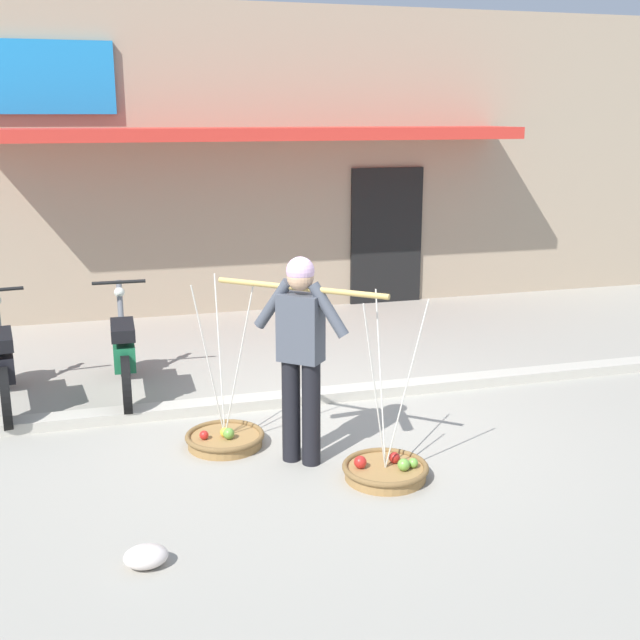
# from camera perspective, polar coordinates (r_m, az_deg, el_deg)

# --- Properties ---
(ground_plane) EXTENTS (90.00, 90.00, 0.00)m
(ground_plane) POSITION_cam_1_polar(r_m,az_deg,el_deg) (7.23, -0.89, -7.85)
(ground_plane) COLOR #9E998C
(sidewalk_curb) EXTENTS (20.00, 0.24, 0.10)m
(sidewalk_curb) POSITION_cam_1_polar(r_m,az_deg,el_deg) (7.84, -2.24, -5.64)
(sidewalk_curb) COLOR #BAB4A5
(sidewalk_curb) RESTS_ON ground
(fruit_vendor) EXTENTS (1.13, 1.00, 1.70)m
(fruit_vendor) POSITION_cam_1_polar(r_m,az_deg,el_deg) (6.27, -1.39, -1.94)
(fruit_vendor) COLOR black
(fruit_vendor) RESTS_ON ground
(fruit_basket_left_side) EXTENTS (0.68, 0.68, 1.45)m
(fruit_basket_left_side) POSITION_cam_1_polar(r_m,az_deg,el_deg) (6.32, 4.72, -10.61)
(fruit_basket_left_side) COLOR #9E7542
(fruit_basket_left_side) RESTS_ON ground
(fruit_basket_right_side) EXTENTS (0.68, 0.68, 1.45)m
(fruit_basket_right_side) POSITION_cam_1_polar(r_m,az_deg,el_deg) (6.91, -6.83, -8.39)
(fruit_basket_right_side) COLOR #9E7542
(fruit_basket_right_side) RESTS_ON ground
(motorcycle_nearest_shop) EXTENTS (0.54, 1.82, 1.09)m
(motorcycle_nearest_shop) POSITION_cam_1_polar(r_m,az_deg,el_deg) (8.17, -21.81, -2.89)
(motorcycle_nearest_shop) COLOR black
(motorcycle_nearest_shop) RESTS_ON ground
(motorcycle_second_in_row) EXTENTS (0.54, 1.82, 1.09)m
(motorcycle_second_in_row) POSITION_cam_1_polar(r_m,az_deg,el_deg) (8.16, -13.87, -2.26)
(motorcycle_second_in_row) COLOR black
(motorcycle_second_in_row) RESTS_ON ground
(storefront_building) EXTENTS (13.00, 6.00, 4.20)m
(storefront_building) POSITION_cam_1_polar(r_m,az_deg,el_deg) (13.70, -6.77, 11.72)
(storefront_building) COLOR tan
(storefront_building) RESTS_ON ground
(plastic_litter_bag) EXTENTS (0.28, 0.22, 0.14)m
(plastic_litter_bag) POSITION_cam_1_polar(r_m,az_deg,el_deg) (5.31, -12.36, -16.21)
(plastic_litter_bag) COLOR silver
(plastic_litter_bag) RESTS_ON ground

